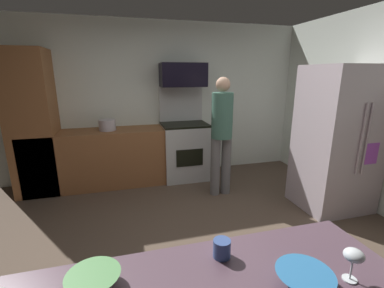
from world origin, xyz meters
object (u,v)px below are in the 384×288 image
refrigerator (337,140)px  mixing_bowl_large (94,281)px  mug_coffee (222,248)px  stock_pot (107,125)px  oven_range (185,148)px  microwave (183,75)px  mixing_bowl_small (304,279)px  wine_glass_far (354,257)px  person_cook (222,131)px

refrigerator → mixing_bowl_large: refrigerator is taller
mug_coffee → stock_pot: size_ratio=0.35×
stock_pot → mug_coffee: bearing=-78.5°
oven_range → stock_pot: oven_range is taller
microwave → mixing_bowl_small: 3.66m
mixing_bowl_small → oven_range: bearing=84.7°
refrigerator → mug_coffee: 2.81m
refrigerator → wine_glass_far: 2.65m
mixing_bowl_large → oven_range: bearing=70.2°
microwave → refrigerator: size_ratio=0.40×
wine_glass_far → mug_coffee: wine_glass_far is taller
refrigerator → oven_range: bearing=137.4°
person_cook → stock_pot: person_cook is taller
person_cook → mixing_bowl_small: bearing=-104.2°
microwave → person_cook: bearing=-68.1°
microwave → mixing_bowl_small: microwave is taller
mixing_bowl_large → stock_pot: stock_pot is taller
mixing_bowl_large → mug_coffee: (0.58, 0.04, 0.01)m
oven_range → mug_coffee: size_ratio=17.25×
microwave → stock_pot: size_ratio=2.88×
mixing_bowl_large → stock_pot: size_ratio=0.87×
mixing_bowl_large → person_cook: bearing=58.2°
microwave → mug_coffee: bearing=-100.1°
mixing_bowl_large → stock_pot: bearing=91.2°
oven_range → mixing_bowl_small: (-0.32, -3.47, 0.42)m
refrigerator → person_cook: bearing=150.7°
microwave → person_cook: (0.35, -0.88, -0.77)m
person_cook → oven_range: bearing=114.0°
refrigerator → mixing_bowl_small: size_ratio=7.79×
mixing_bowl_large → mixing_bowl_small: size_ratio=0.94×
microwave → mixing_bowl_large: size_ratio=3.30×
person_cook → stock_pot: bearing=153.3°
person_cook → stock_pot: size_ratio=6.68×
mug_coffee → stock_pot: (-0.65, 3.21, 0.04)m
person_cook → wine_glass_far: bearing=-99.7°
oven_range → stock_pot: bearing=179.8°
mug_coffee → stock_pot: stock_pot is taller
wine_glass_far → refrigerator: bearing=47.8°
mixing_bowl_small → mug_coffee: size_ratio=2.67×
mixing_bowl_large → mug_coffee: mug_coffee is taller
wine_glass_far → oven_range: bearing=88.2°
refrigerator → mixing_bowl_small: (-1.99, -1.94, 0.00)m
oven_range → stock_pot: size_ratio=6.02×
refrigerator → microwave: bearing=135.9°
person_cook → mixing_bowl_small: person_cook is taller
mixing_bowl_large → stock_pot: (-0.07, 3.26, 0.05)m
refrigerator → person_cook: 1.51m
person_cook → mixing_bowl_large: 2.89m
mug_coffee → oven_range: bearing=79.6°
person_cook → mixing_bowl_large: bearing=-121.8°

